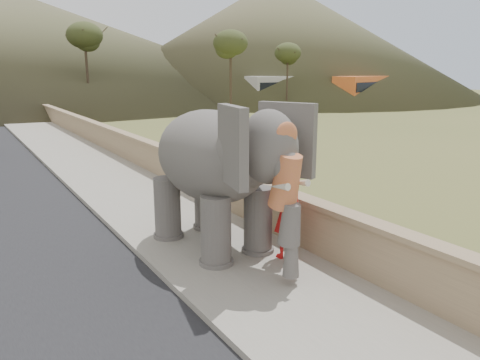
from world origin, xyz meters
name	(u,v)px	position (x,y,z in m)	size (l,w,h in m)	color
ground	(347,343)	(0.00, 0.00, 0.00)	(160.00, 160.00, 0.00)	olive
walkway	(124,188)	(0.00, 10.00, 0.07)	(3.00, 120.00, 0.15)	#9E9687
parapet	(172,168)	(1.65, 10.00, 0.55)	(0.30, 120.00, 1.10)	tan
cow	(295,142)	(8.60, 12.19, 0.61)	(0.66, 1.46, 1.23)	brown
distant_car	(206,102)	(16.61, 36.18, 0.72)	(1.70, 4.23, 1.44)	#B4B4BB
bus_white	(297,92)	(25.82, 33.91, 1.55)	(2.50, 11.00, 3.10)	beige
bus_orange	(371,91)	(32.70, 30.42, 1.55)	(2.50, 11.00, 3.10)	orange
hill_right	(275,38)	(36.00, 52.00, 8.00)	(56.00, 56.00, 16.00)	brown
hill_far	(21,45)	(5.00, 70.00, 7.00)	(80.00, 80.00, 14.00)	brown
elephant_and_man	(212,176)	(0.02, 4.07, 1.64)	(2.53, 4.35, 3.01)	#68625E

